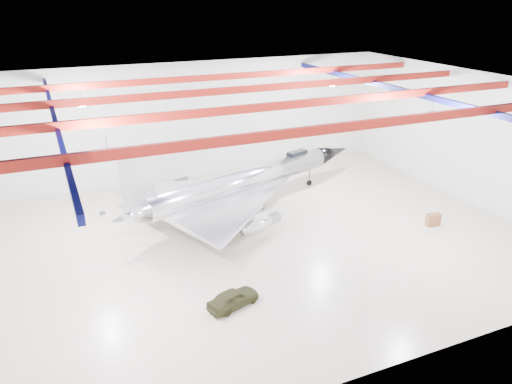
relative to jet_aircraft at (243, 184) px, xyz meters
name	(u,v)px	position (x,y,z in m)	size (l,w,h in m)	color
floor	(250,240)	(-1.64, -5.34, -2.28)	(40.00, 40.00, 0.00)	beige
wall_back	(188,121)	(-1.64, 9.66, 3.22)	(40.00, 40.00, 0.00)	silver
wall_right	(469,137)	(18.36, -5.34, 3.22)	(30.00, 30.00, 0.00)	silver
ceiling	(249,89)	(-1.64, -5.34, 8.72)	(40.00, 40.00, 0.00)	#0A0F38
ceiling_structure	(249,99)	(-1.64, -5.34, 8.05)	(39.50, 29.50, 1.08)	maroon
jet_aircraft	(243,184)	(0.00, 0.00, 0.00)	(24.64, 18.45, 6.95)	silver
jeep	(233,298)	(-5.79, -12.63, -1.73)	(1.28, 3.19, 1.09)	#34341A
desk	(433,220)	(12.26, -8.82, -1.79)	(1.06, 0.53, 0.97)	brown
toolbox_red	(189,205)	(-3.98, 2.26, -2.13)	(0.42, 0.33, 0.29)	#A22410
engine_drum	(262,207)	(1.45, -0.59, -2.09)	(0.41, 0.41, 0.37)	#59595B
parts_bin	(262,202)	(1.88, 0.36, -2.09)	(0.54, 0.43, 0.38)	olive
crate_small	(102,213)	(-10.93, 3.56, -2.14)	(0.39, 0.31, 0.27)	#59595B
tool_chest	(252,198)	(1.37, 1.42, -2.09)	(0.43, 0.43, 0.38)	#A22410
oil_barrel	(242,212)	(-0.46, -0.90, -2.09)	(0.54, 0.43, 0.38)	olive
spares_box	(238,194)	(0.70, 2.97, -2.10)	(0.40, 0.40, 0.36)	#59595B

